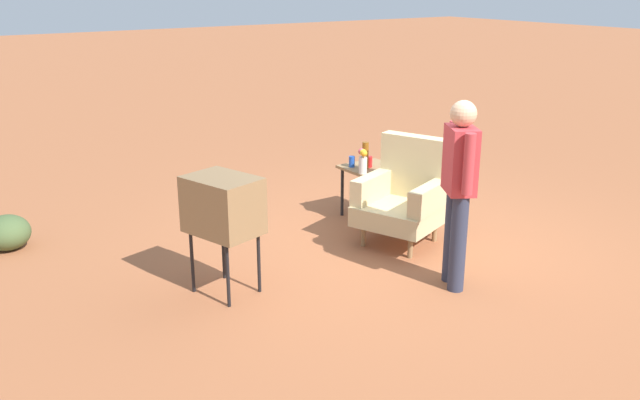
{
  "coord_description": "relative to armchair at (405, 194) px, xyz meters",
  "views": [
    {
      "loc": [
        4.77,
        -4.26,
        2.59
      ],
      "look_at": [
        -0.09,
        -0.97,
        0.65
      ],
      "focal_mm": 38.06,
      "sensor_mm": 36.0,
      "label": 1
    }
  ],
  "objects": [
    {
      "name": "soda_can_blue",
      "position": [
        -0.88,
        -0.02,
        0.15
      ],
      "size": [
        0.07,
        0.07,
        0.12
      ],
      "primitive_type": "cylinder",
      "color": "blue",
      "rests_on": "side_table"
    },
    {
      "name": "soda_can_red",
      "position": [
        -0.77,
        0.13,
        0.15
      ],
      "size": [
        0.07,
        0.07,
        0.12
      ],
      "primitive_type": "cylinder",
      "color": "red",
      "rests_on": "side_table"
    },
    {
      "name": "side_table",
      "position": [
        -0.76,
        0.15,
        0.01
      ],
      "size": [
        0.56,
        0.56,
        0.59
      ],
      "color": "black",
      "rests_on": "ground"
    },
    {
      "name": "flower_vase",
      "position": [
        -0.61,
        -0.08,
        0.24
      ],
      "size": [
        0.15,
        0.1,
        0.27
      ],
      "color": "silver",
      "rests_on": "side_table"
    },
    {
      "name": "ground_plane",
      "position": [
        0.14,
        -0.11,
        -0.5
      ],
      "size": [
        60.0,
        60.0,
        0.0
      ],
      "primitive_type": "plane",
      "color": "#A05B38"
    },
    {
      "name": "tv_on_stand",
      "position": [
        0.05,
        -2.05,
        0.28
      ],
      "size": [
        0.7,
        0.59,
        1.03
      ],
      "color": "black",
      "rests_on": "ground"
    },
    {
      "name": "armchair",
      "position": [
        0.0,
        0.0,
        0.0
      ],
      "size": [
        0.99,
        1.0,
        1.06
      ],
      "color": "#937047",
      "rests_on": "ground"
    },
    {
      "name": "shrub_near",
      "position": [
        -2.04,
        -3.42,
        -0.32
      ],
      "size": [
        0.45,
        0.45,
        0.35
      ],
      "primitive_type": "ellipsoid",
      "color": "#475B33",
      "rests_on": "ground"
    },
    {
      "name": "person_standing",
      "position": [
        1.05,
        -0.34,
        0.44
      ],
      "size": [
        0.51,
        0.37,
        1.64
      ],
      "color": "#2D3347",
      "rests_on": "ground"
    },
    {
      "name": "bottle_tall_amber",
      "position": [
        -0.74,
        0.05,
        0.24
      ],
      "size": [
        0.07,
        0.07,
        0.3
      ],
      "primitive_type": "cylinder",
      "color": "brown",
      "rests_on": "side_table"
    }
  ]
}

